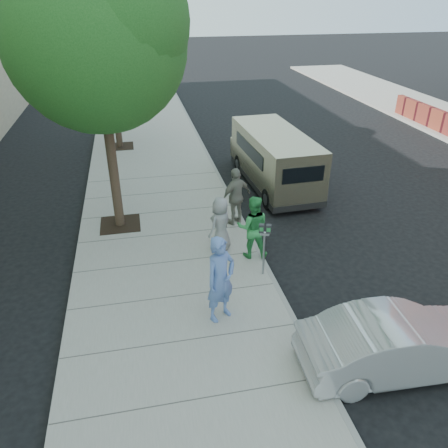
# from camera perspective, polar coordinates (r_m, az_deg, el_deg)

# --- Properties ---
(ground) EXTENTS (120.00, 120.00, 0.00)m
(ground) POSITION_cam_1_polar(r_m,az_deg,el_deg) (11.90, -2.16, -4.99)
(ground) COLOR black
(ground) RESTS_ON ground
(sidewalk) EXTENTS (5.00, 60.00, 0.15)m
(sidewalk) POSITION_cam_1_polar(r_m,az_deg,el_deg) (11.77, -6.99, -5.20)
(sidewalk) COLOR gray
(sidewalk) RESTS_ON ground
(curb_face) EXTENTS (0.12, 60.00, 0.16)m
(curb_face) POSITION_cam_1_polar(r_m,az_deg,el_deg) (12.14, 4.56, -3.90)
(curb_face) COLOR gray
(curb_face) RESTS_ON ground
(tree_near) EXTENTS (4.62, 4.60, 7.53)m
(tree_near) POSITION_cam_1_polar(r_m,az_deg,el_deg) (12.25, -16.18, 22.75)
(tree_near) COLOR black
(tree_near) RESTS_ON sidewalk
(tree_far) EXTENTS (3.92, 3.80, 6.49)m
(tree_far) POSITION_cam_1_polar(r_m,az_deg,el_deg) (19.87, -14.92, 22.85)
(tree_far) COLOR black
(tree_far) RESTS_ON sidewalk
(parking_meter) EXTENTS (0.31, 0.19, 1.42)m
(parking_meter) POSITION_cam_1_polar(r_m,az_deg,el_deg) (10.67, 5.32, -1.92)
(parking_meter) COLOR gray
(parking_meter) RESTS_ON sidewalk
(van) EXTENTS (2.08, 5.58, 2.04)m
(van) POSITION_cam_1_polar(r_m,az_deg,el_deg) (16.22, 6.50, 8.60)
(van) COLOR tan
(van) RESTS_ON ground
(sedan) EXTENTS (3.88, 1.48, 1.26)m
(sedan) POSITION_cam_1_polar(r_m,az_deg,el_deg) (9.20, 21.98, -14.27)
(sedan) COLOR #B7B9BF
(sedan) RESTS_ON ground
(person_officer) EXTENTS (0.87, 0.78, 2.00)m
(person_officer) POSITION_cam_1_polar(r_m,az_deg,el_deg) (9.27, -0.45, -7.24)
(person_officer) COLOR #5979BE
(person_officer) RESTS_ON sidewalk
(person_green_shirt) EXTENTS (0.98, 0.84, 1.75)m
(person_green_shirt) POSITION_cam_1_polar(r_m,az_deg,el_deg) (11.48, 3.77, -0.40)
(person_green_shirt) COLOR green
(person_green_shirt) RESTS_ON sidewalk
(person_gray_shirt) EXTENTS (0.91, 0.87, 1.56)m
(person_gray_shirt) POSITION_cam_1_polar(r_m,az_deg,el_deg) (11.77, -0.46, -0.06)
(person_gray_shirt) COLOR gray
(person_gray_shirt) RESTS_ON sidewalk
(person_striped_polo) EXTENTS (1.13, 0.86, 1.79)m
(person_striped_polo) POSITION_cam_1_polar(r_m,az_deg,el_deg) (13.11, 1.60, 3.61)
(person_striped_polo) COLOR gray
(person_striped_polo) RESTS_ON sidewalk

